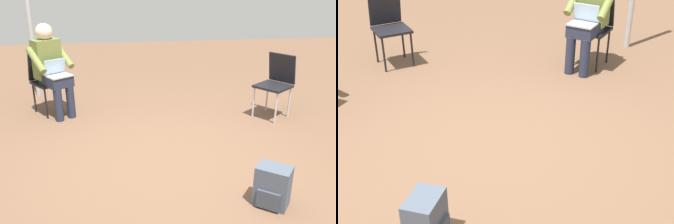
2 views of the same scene
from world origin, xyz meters
The scene contains 6 objects.
ground_plane centered at (0.00, 0.00, 0.00)m, with size 14.00×14.00×0.00m, color brown.
chair_southeast centered at (1.45, -1.84, 0.50)m, with size 0.57×0.58×0.85m.
chair_southwest centered at (-1.63, -1.26, 0.50)m, with size 0.58×0.57×0.85m.
person_with_laptop centered at (1.35, -1.70, 0.69)m, with size 0.63×0.64×1.24m.
backpack_near_laptop_user centered at (-0.80, 0.73, 0.16)m, with size 0.34×0.33×0.36m.
tent_pole_near centered at (1.74, -2.57, 1.37)m, with size 0.07×0.07×2.74m, color #B2B2B7.
Camera 1 is at (0.43, 3.33, 1.91)m, focal length 40.00 mm.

